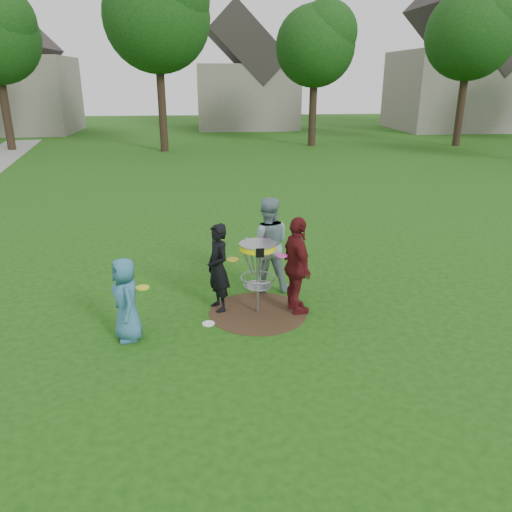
{
  "coord_description": "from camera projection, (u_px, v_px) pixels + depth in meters",
  "views": [
    {
      "loc": [
        -0.94,
        -8.22,
        4.09
      ],
      "look_at": [
        0.0,
        0.3,
        1.0
      ],
      "focal_mm": 35.0,
      "sensor_mm": 36.0,
      "label": 1
    }
  ],
  "objects": [
    {
      "name": "player_grey",
      "position": [
        267.0,
        245.0,
        9.86
      ],
      "size": [
        0.99,
        0.8,
        1.92
      ],
      "primitive_type": "imported",
      "rotation": [
        0.0,
        0.0,
        3.06
      ],
      "color": "gray",
      "rests_on": "ground"
    },
    {
      "name": "disc_on_grass",
      "position": [
        208.0,
        324.0,
        8.74
      ],
      "size": [
        0.22,
        0.22,
        0.02
      ],
      "primitive_type": "cylinder",
      "color": "white",
      "rests_on": "ground"
    },
    {
      "name": "held_discs",
      "position": [
        233.0,
        259.0,
        8.84
      ],
      "size": [
        2.6,
        1.63,
        0.33
      ],
      "color": "yellow",
      "rests_on": "ground"
    },
    {
      "name": "player_blue",
      "position": [
        126.0,
        299.0,
        8.04
      ],
      "size": [
        0.65,
        0.8,
        1.41
      ],
      "primitive_type": "imported",
      "rotation": [
        0.0,
        0.0,
        -1.23
      ],
      "color": "teal",
      "rests_on": "ground"
    },
    {
      "name": "dirt_patch",
      "position": [
        258.0,
        312.0,
        9.17
      ],
      "size": [
        1.8,
        1.8,
        0.01
      ],
      "primitive_type": "cylinder",
      "color": "#47331E",
      "rests_on": "ground"
    },
    {
      "name": "disc_golf_basket",
      "position": [
        258.0,
        261.0,
        8.82
      ],
      "size": [
        0.66,
        0.67,
        1.38
      ],
      "color": "#9EA0A5",
      "rests_on": "ground"
    },
    {
      "name": "player_black",
      "position": [
        218.0,
        268.0,
        9.04
      ],
      "size": [
        0.58,
        0.7,
        1.65
      ],
      "primitive_type": "imported",
      "rotation": [
        0.0,
        0.0,
        -1.2
      ],
      "color": "black",
      "rests_on": "ground"
    },
    {
      "name": "ground",
      "position": [
        258.0,
        313.0,
        9.17
      ],
      "size": [
        100.0,
        100.0,
        0.0
      ],
      "primitive_type": "plane",
      "color": "#19470F",
      "rests_on": "ground"
    },
    {
      "name": "player_maroon",
      "position": [
        297.0,
        266.0,
        8.91
      ],
      "size": [
        0.63,
        1.12,
        1.8
      ],
      "primitive_type": "imported",
      "rotation": [
        0.0,
        0.0,
        1.76
      ],
      "color": "#5C1519",
      "rests_on": "ground"
    },
    {
      "name": "house_row",
      "position": [
        271.0,
        76.0,
        39.17
      ],
      "size": [
        44.5,
        10.65,
        11.62
      ],
      "color": "gray",
      "rests_on": "ground"
    },
    {
      "name": "tree_row",
      "position": [
        222.0,
        34.0,
        26.43
      ],
      "size": [
        51.2,
        17.42,
        9.9
      ],
      "color": "#38281C",
      "rests_on": "ground"
    }
  ]
}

